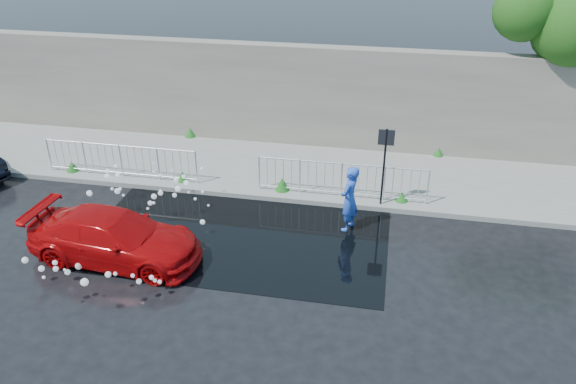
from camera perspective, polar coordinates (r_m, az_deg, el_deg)
name	(u,v)px	position (r m, az deg, el deg)	size (l,w,h in m)	color
ground	(211,252)	(14.74, -7.84, -6.01)	(90.00, 90.00, 0.00)	black
pavement	(257,167)	(18.86, -3.20, 2.59)	(30.00, 4.00, 0.15)	slate
curb	(241,194)	(17.14, -4.79, -0.25)	(30.00, 0.25, 0.16)	slate
retaining_wall	(270,94)	(20.16, -1.83, 9.96)	(30.00, 0.60, 3.50)	#666056
puddle	(240,233)	(15.40, -4.93, -4.16)	(8.00, 5.00, 0.01)	black
sign_post	(385,155)	(15.95, 9.81, 3.74)	(0.45, 0.06, 2.50)	black
tree	(576,19)	(19.90, 27.21, 15.35)	(4.94, 2.57, 6.18)	#332114
railing_left	(121,160)	(18.54, -16.61, 3.17)	(5.05, 0.05, 1.10)	silver
railing_right	(341,179)	(16.65, 5.45, 1.36)	(5.05, 0.05, 1.10)	silver
weeds	(245,166)	(18.35, -4.35, 2.65)	(12.17, 3.93, 0.41)	#165419
water_spray	(128,214)	(15.41, -15.97, -2.20)	(3.61, 5.65, 1.06)	white
red_car	(115,237)	(14.65, -17.18, -4.43)	(1.78, 4.37, 1.27)	#AD0608
person	(349,199)	(15.16, 6.26, -0.69)	(0.68, 0.45, 1.88)	blue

